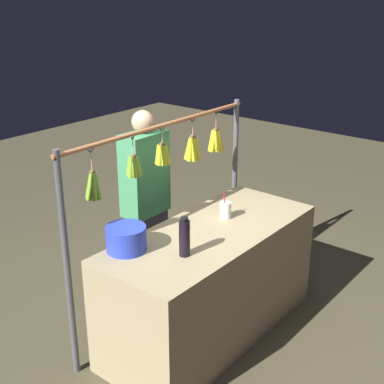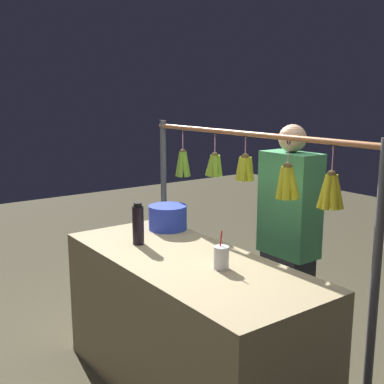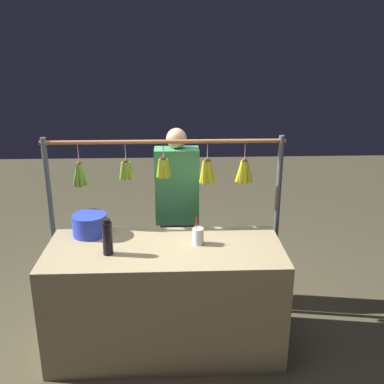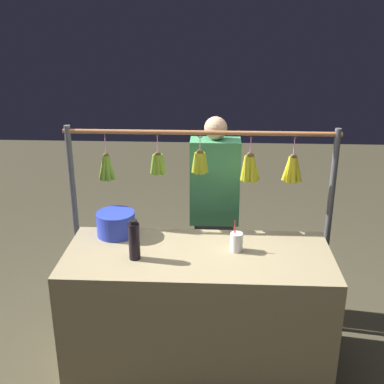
# 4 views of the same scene
# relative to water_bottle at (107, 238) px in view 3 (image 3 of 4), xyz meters

# --- Properties ---
(ground_plane) EXTENTS (12.00, 12.00, 0.00)m
(ground_plane) POSITION_rel_water_bottle_xyz_m (-0.40, -0.09, -0.98)
(ground_plane) COLOR #49432F
(market_counter) EXTENTS (1.74, 0.73, 0.85)m
(market_counter) POSITION_rel_water_bottle_xyz_m (-0.40, -0.09, -0.55)
(market_counter) COLOR tan
(market_counter) RESTS_ON ground
(display_rack) EXTENTS (1.91, 0.13, 1.58)m
(display_rack) POSITION_rel_water_bottle_xyz_m (-0.44, -0.53, 0.16)
(display_rack) COLOR #4C4C51
(display_rack) RESTS_ON ground
(water_bottle) EXTENTS (0.07, 0.07, 0.27)m
(water_bottle) POSITION_rel_water_bottle_xyz_m (0.00, 0.00, 0.00)
(water_bottle) COLOR black
(water_bottle) RESTS_ON market_counter
(blue_bucket) EXTENTS (0.27, 0.27, 0.17)m
(blue_bucket) POSITION_rel_water_bottle_xyz_m (0.19, -0.34, -0.04)
(blue_bucket) COLOR blue
(blue_bucket) RESTS_ON market_counter
(drink_cup) EXTENTS (0.08, 0.08, 0.21)m
(drink_cup) POSITION_rel_water_bottle_xyz_m (-0.65, -0.14, -0.06)
(drink_cup) COLOR silver
(drink_cup) RESTS_ON market_counter
(vendor_person) EXTENTS (0.38, 0.21, 1.59)m
(vendor_person) POSITION_rel_water_bottle_xyz_m (-0.50, -0.82, -0.19)
(vendor_person) COLOR #2D2D38
(vendor_person) RESTS_ON ground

